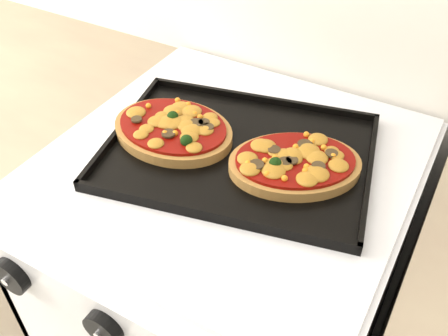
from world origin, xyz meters
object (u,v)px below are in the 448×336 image
Objects in this scene: baking_tray at (239,150)px; pizza_right at (295,162)px; pizza_left at (173,128)px; stove at (229,311)px.

pizza_right is at bearing -11.37° from baking_tray.
pizza_left is 1.02× the size of pizza_right.
stove is 0.49m from pizza_left.
pizza_left reaches higher than baking_tray.
pizza_left is at bearing -177.64° from stove.
pizza_left is 0.22m from pizza_right.
pizza_left and pizza_right have the same top height.
stove is 4.21× the size of pizza_left.
baking_tray is 0.12m from pizza_left.
stove is 4.31× the size of pizza_right.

